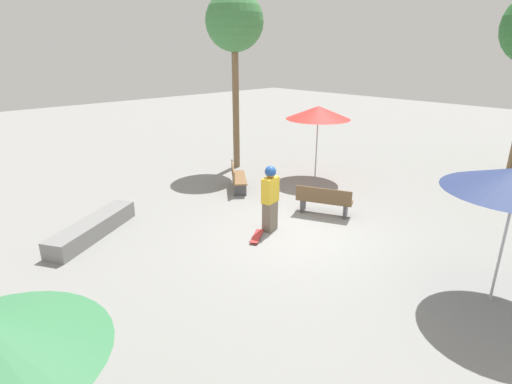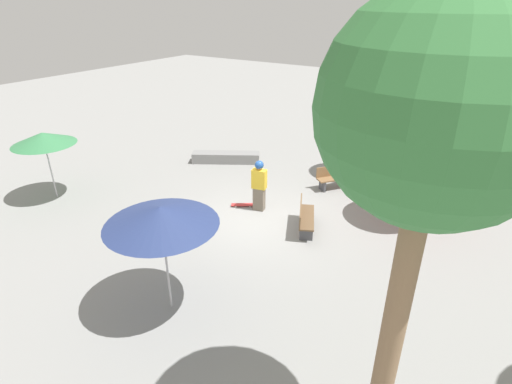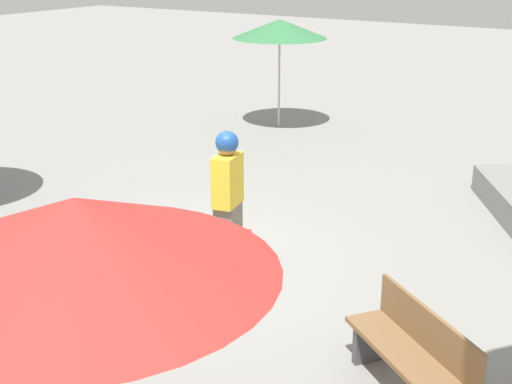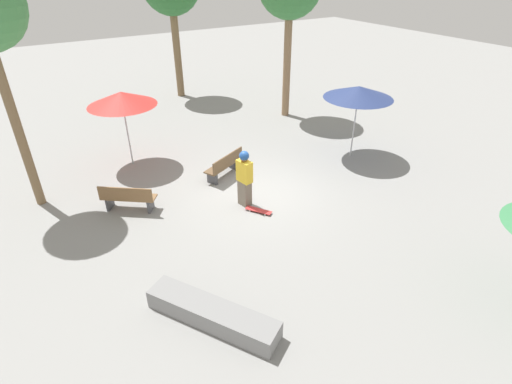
{
  "view_description": "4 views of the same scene",
  "coord_description": "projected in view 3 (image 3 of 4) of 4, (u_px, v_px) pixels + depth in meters",
  "views": [
    {
      "loc": [
        -6.19,
        7.32,
        4.54
      ],
      "look_at": [
        0.65,
        0.84,
        1.16
      ],
      "focal_mm": 28.0,
      "sensor_mm": 36.0,
      "label": 1
    },
    {
      "loc": [
        -9.55,
        -6.01,
        6.52
      ],
      "look_at": [
        0.21,
        0.29,
        0.84
      ],
      "focal_mm": 28.0,
      "sensor_mm": 36.0,
      "label": 2
    },
    {
      "loc": [
        5.44,
        -6.67,
        3.97
      ],
      "look_at": [
        0.65,
        0.97,
        0.82
      ],
      "focal_mm": 50.0,
      "sensor_mm": 36.0,
      "label": 3
    },
    {
      "loc": [
        5.73,
        9.29,
        6.58
      ],
      "look_at": [
        0.52,
        0.94,
        0.68
      ],
      "focal_mm": 28.0,
      "sensor_mm": 36.0,
      "label": 4
    }
  ],
  "objects": [
    {
      "name": "skater_main",
      "position": [
        228.0,
        193.0,
        9.09
      ],
      "size": [
        0.35,
        0.51,
        1.77
      ],
      "rotation": [
        0.0,
        0.0,
        1.77
      ],
      "color": "#726656",
      "rests_on": "ground_plane"
    },
    {
      "name": "bench_far",
      "position": [
        413.0,
        354.0,
        6.51
      ],
      "size": [
        1.54,
        1.32,
        0.85
      ],
      "rotation": [
        0.0,
        0.0,
        2.49
      ],
      "color": "#47474C",
      "rests_on": "ground_plane"
    },
    {
      "name": "bench_near",
      "position": [
        109.0,
        280.0,
        7.92
      ],
      "size": [
        1.63,
        1.08,
        0.85
      ],
      "rotation": [
        0.0,
        0.0,
        3.58
      ],
      "color": "#47474C",
      "rests_on": "ground_plane"
    },
    {
      "name": "ground_plane",
      "position": [
        175.0,
        263.0,
        9.37
      ],
      "size": [
        60.0,
        60.0,
        0.0
      ],
      "primitive_type": "plane",
      "color": "gray"
    },
    {
      "name": "shade_umbrella_red",
      "position": [
        77.0,
        237.0,
        3.96
      ],
      "size": [
        2.3,
        2.3,
        2.66
      ],
      "color": "#B7B7BC",
      "rests_on": "ground_plane"
    },
    {
      "name": "shade_umbrella_green",
      "position": [
        280.0,
        29.0,
        15.63
      ],
      "size": [
        2.1,
        2.1,
        2.41
      ],
      "color": "#B7B7BC",
      "rests_on": "ground_plane"
    },
    {
      "name": "skateboard",
      "position": [
        245.0,
        241.0,
        9.92
      ],
      "size": [
        0.61,
        0.78,
        0.07
      ],
      "rotation": [
        0.0,
        0.0,
        2.16
      ],
      "color": "red",
      "rests_on": "ground_plane"
    }
  ]
}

